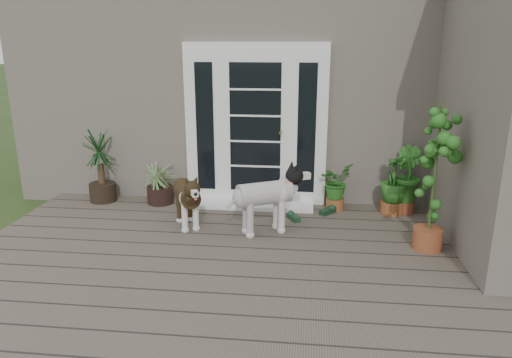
# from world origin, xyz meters

# --- Properties ---
(deck) EXTENTS (6.20, 4.60, 0.12)m
(deck) POSITION_xyz_m (0.00, 0.40, 0.06)
(deck) COLOR #6B5B4C
(deck) RESTS_ON ground
(house_main) EXTENTS (7.40, 4.00, 3.10)m
(house_main) POSITION_xyz_m (0.00, 4.65, 1.55)
(house_main) COLOR #665E54
(house_main) RESTS_ON ground
(door_unit) EXTENTS (1.90, 0.14, 2.15)m
(door_unit) POSITION_xyz_m (-0.20, 2.60, 1.19)
(door_unit) COLOR white
(door_unit) RESTS_ON deck
(door_step) EXTENTS (1.60, 0.40, 0.05)m
(door_step) POSITION_xyz_m (-0.20, 2.40, 0.14)
(door_step) COLOR white
(door_step) RESTS_ON deck
(brindle_dog) EXTENTS (0.61, 0.80, 0.62)m
(brindle_dog) POSITION_xyz_m (-0.92, 1.59, 0.43)
(brindle_dog) COLOR #3F2D17
(brindle_dog) RESTS_ON deck
(white_dog) EXTENTS (0.92, 0.71, 0.71)m
(white_dog) POSITION_xyz_m (0.02, 1.50, 0.47)
(white_dog) COLOR white
(white_dog) RESTS_ON deck
(spider_plant) EXTENTS (0.73, 0.73, 0.63)m
(spider_plant) POSITION_xyz_m (-1.51, 2.40, 0.44)
(spider_plant) COLOR #88985D
(spider_plant) RESTS_ON deck
(yucca) EXTENTS (0.92, 0.92, 1.00)m
(yucca) POSITION_xyz_m (-2.33, 2.40, 0.62)
(yucca) COLOR black
(yucca) RESTS_ON deck
(herb_a) EXTENTS (0.60, 0.60, 0.55)m
(herb_a) POSITION_xyz_m (0.88, 2.40, 0.39)
(herb_a) COLOR #2D601B
(herb_a) RESTS_ON deck
(herb_b) EXTENTS (0.56, 0.56, 0.65)m
(herb_b) POSITION_xyz_m (1.78, 2.40, 0.45)
(herb_b) COLOR #19591F
(herb_b) RESTS_ON deck
(herb_c) EXTENTS (0.56, 0.56, 0.64)m
(herb_c) POSITION_xyz_m (1.62, 2.33, 0.44)
(herb_c) COLOR #285F1B
(herb_c) RESTS_ON deck
(sapling) EXTENTS (0.64, 0.64, 1.66)m
(sapling) POSITION_xyz_m (1.82, 1.26, 0.95)
(sapling) COLOR #1D6621
(sapling) RESTS_ON deck
(clog_left) EXTENTS (0.23, 0.29, 0.08)m
(clog_left) POSITION_xyz_m (0.35, 1.95, 0.16)
(clog_left) COLOR #173A21
(clog_left) RESTS_ON deck
(clog_right) EXTENTS (0.29, 0.30, 0.09)m
(clog_right) POSITION_xyz_m (0.79, 2.22, 0.16)
(clog_right) COLOR black
(clog_right) RESTS_ON deck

